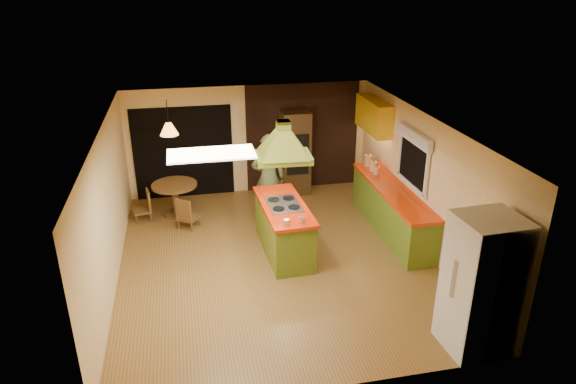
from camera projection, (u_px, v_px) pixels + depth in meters
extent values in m
plane|color=olive|center=(276.00, 258.00, 9.32)|extent=(6.50, 6.50, 0.00)
plane|color=#FFEBB6|center=(249.00, 140.00, 11.75)|extent=(5.50, 0.00, 5.50)
plane|color=#FFEBB6|center=(326.00, 306.00, 5.91)|extent=(5.50, 0.00, 5.50)
plane|color=#FFEBB6|center=(108.00, 209.00, 8.31)|extent=(0.00, 6.50, 6.50)
plane|color=#FFEBB6|center=(423.00, 183.00, 9.34)|extent=(0.00, 6.50, 6.50)
plane|color=silver|center=(274.00, 125.00, 8.34)|extent=(6.50, 6.50, 0.00)
cube|color=#381E14|center=(303.00, 137.00, 11.97)|extent=(2.64, 0.03, 2.50)
cube|color=black|center=(184.00, 153.00, 11.53)|extent=(2.20, 0.03, 2.10)
cube|color=olive|center=(391.00, 211.00, 10.15)|extent=(0.58, 3.00, 0.86)
cube|color=#E53807|center=(393.00, 190.00, 9.97)|extent=(0.62, 3.05, 0.06)
cube|color=yellow|center=(374.00, 116.00, 11.01)|extent=(0.34, 1.40, 0.70)
cube|color=black|center=(414.00, 160.00, 9.58)|extent=(0.03, 1.16, 0.96)
cube|color=white|center=(414.00, 136.00, 9.39)|extent=(0.10, 1.35, 0.22)
cube|color=white|center=(211.00, 154.00, 7.06)|extent=(1.20, 0.60, 0.03)
cube|color=#5F711C|center=(284.00, 230.00, 9.38)|extent=(0.79, 1.86, 0.90)
cube|color=red|center=(284.00, 206.00, 9.20)|extent=(0.85, 1.95, 0.06)
cube|color=silver|center=(284.00, 204.00, 9.18)|extent=(0.59, 0.83, 0.02)
cube|color=olive|center=(284.00, 157.00, 8.83)|extent=(0.98, 0.73, 0.11)
pyramid|color=olive|center=(283.00, 129.00, 8.63)|extent=(0.98, 0.73, 0.45)
cube|color=olive|center=(283.00, 125.00, 8.60)|extent=(0.22, 0.22, 0.14)
imported|color=#464D29|center=(269.00, 179.00, 10.36)|extent=(0.74, 0.53, 1.89)
cube|color=white|center=(481.00, 285.00, 6.78)|extent=(0.85, 0.81, 1.97)
cube|color=#4C3318|center=(295.00, 153.00, 11.78)|extent=(0.64, 0.58, 1.94)
cube|color=black|center=(298.00, 144.00, 11.39)|extent=(0.50, 0.02, 0.45)
cube|color=black|center=(298.00, 165.00, 11.59)|extent=(0.50, 0.02, 0.45)
cylinder|color=brown|center=(174.00, 185.00, 10.73)|extent=(0.95, 0.95, 0.05)
cylinder|color=brown|center=(176.00, 199.00, 10.86)|extent=(0.14, 0.14, 0.66)
cylinder|color=brown|center=(177.00, 214.00, 10.99)|extent=(0.53, 0.53, 0.05)
cone|color=#FF9E3F|center=(169.00, 129.00, 10.25)|extent=(0.46, 0.46, 0.24)
cylinder|color=beige|center=(368.00, 161.00, 11.07)|extent=(0.19, 0.19, 0.24)
cylinder|color=#FDE9CB|center=(373.00, 166.00, 10.80)|extent=(0.17, 0.17, 0.21)
cylinder|color=beige|center=(377.00, 170.00, 10.63)|extent=(0.17, 0.17, 0.17)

